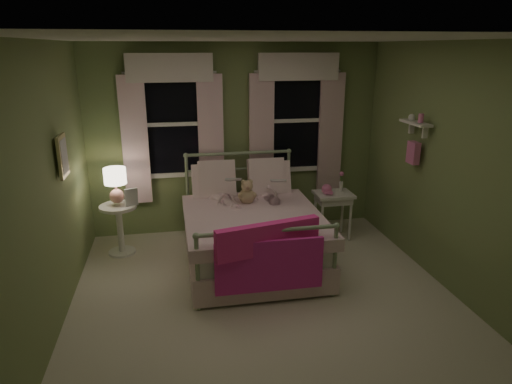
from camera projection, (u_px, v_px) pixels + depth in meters
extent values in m
plane|color=beige|center=(266.00, 301.00, 4.76)|extent=(4.20, 4.20, 0.00)
plane|color=white|center=(268.00, 39.00, 3.97)|extent=(4.20, 4.20, 0.00)
plane|color=olive|center=(236.00, 140.00, 6.33)|extent=(4.00, 0.00, 4.00)
plane|color=olive|center=(351.00, 293.00, 2.40)|extent=(4.00, 0.00, 4.00)
plane|color=olive|center=(45.00, 194.00, 4.01)|extent=(0.00, 4.20, 4.20)
plane|color=olive|center=(456.00, 172.00, 4.72)|extent=(0.00, 4.20, 4.20)
cube|color=white|center=(251.00, 230.00, 5.52)|extent=(1.44, 1.94, 0.26)
cube|color=white|center=(251.00, 248.00, 5.59)|extent=(1.54, 2.02, 0.30)
cube|color=white|center=(253.00, 220.00, 5.33)|extent=(1.58, 1.75, 0.14)
cylinder|color=#9EB793|center=(194.00, 243.00, 5.44)|extent=(0.04, 1.90, 0.04)
cylinder|color=#9EB793|center=(306.00, 235.00, 5.68)|extent=(0.04, 1.90, 0.04)
cylinder|color=#9EB793|center=(188.00, 196.00, 6.26)|extent=(0.04, 0.04, 1.15)
cylinder|color=#9EB793|center=(288.00, 191.00, 6.51)|extent=(0.04, 0.04, 1.15)
sphere|color=#9EB793|center=(186.00, 155.00, 6.08)|extent=(0.07, 0.07, 0.07)
sphere|color=#9EB793|center=(289.00, 151.00, 6.33)|extent=(0.07, 0.07, 0.07)
cylinder|color=#9EB793|center=(238.00, 153.00, 6.21)|extent=(1.42, 0.04, 0.04)
cylinder|color=#9EB793|center=(239.00, 169.00, 6.27)|extent=(1.38, 0.03, 0.03)
cylinder|color=#9EB793|center=(198.00, 274.00, 4.49)|extent=(0.04, 0.04, 0.80)
cylinder|color=#9EB793|center=(334.00, 262.00, 4.75)|extent=(0.04, 0.04, 0.80)
sphere|color=#9EB793|center=(196.00, 236.00, 4.37)|extent=(0.07, 0.07, 0.07)
sphere|color=#9EB793|center=(337.00, 226.00, 4.62)|extent=(0.07, 0.07, 0.07)
cylinder|color=#9EB793|center=(268.00, 231.00, 4.50)|extent=(1.42, 0.04, 0.04)
cube|color=white|center=(213.00, 185.00, 5.99)|extent=(0.55, 0.32, 0.57)
cube|color=white|center=(270.00, 182.00, 6.13)|extent=(0.55, 0.32, 0.57)
cube|color=white|center=(217.00, 179.00, 5.98)|extent=(0.48, 0.30, 0.51)
cube|color=white|center=(266.00, 176.00, 6.10)|extent=(0.48, 0.30, 0.51)
cube|color=#FF3199|center=(268.00, 238.00, 4.52)|extent=(1.09, 0.34, 0.32)
cube|color=#E32CA1|center=(269.00, 266.00, 4.54)|extent=(1.10, 0.05, 0.55)
imported|color=#F7D1DD|center=(223.00, 176.00, 5.72)|extent=(0.35, 0.29, 0.84)
imported|color=#F7D1DD|center=(266.00, 180.00, 5.84)|extent=(0.36, 0.29, 0.67)
imported|color=beige|center=(225.00, 183.00, 5.49)|extent=(0.21, 0.14, 0.26)
imported|color=beige|center=(270.00, 184.00, 5.61)|extent=(0.22, 0.15, 0.26)
sphere|color=tan|center=(247.00, 196.00, 5.70)|extent=(0.20, 0.20, 0.20)
sphere|color=tan|center=(247.00, 186.00, 5.64)|extent=(0.15, 0.15, 0.15)
sphere|color=tan|center=(243.00, 182.00, 5.62)|extent=(0.06, 0.06, 0.06)
sphere|color=tan|center=(251.00, 182.00, 5.63)|extent=(0.06, 0.06, 0.06)
sphere|color=tan|center=(241.00, 196.00, 5.65)|extent=(0.08, 0.08, 0.08)
sphere|color=tan|center=(254.00, 195.00, 5.68)|extent=(0.08, 0.08, 0.08)
sphere|color=#8C6B51|center=(248.00, 188.00, 5.59)|extent=(0.05, 0.05, 0.05)
cylinder|color=white|center=(118.00, 207.00, 5.68)|extent=(0.46, 0.46, 0.04)
cylinder|color=white|center=(120.00, 230.00, 5.78)|extent=(0.08, 0.08, 0.60)
cylinder|color=white|center=(122.00, 252.00, 5.87)|extent=(0.34, 0.34, 0.03)
sphere|color=tan|center=(117.00, 196.00, 5.64)|extent=(0.18, 0.18, 0.18)
cylinder|color=pink|center=(116.00, 187.00, 5.61)|extent=(0.03, 0.03, 0.11)
cylinder|color=#FFEAC6|center=(115.00, 176.00, 5.56)|extent=(0.27, 0.27, 0.20)
imported|color=beige|center=(125.00, 206.00, 5.62)|extent=(0.22, 0.26, 0.02)
cube|color=white|center=(334.00, 194.00, 6.16)|extent=(0.50, 0.40, 0.04)
cube|color=white|center=(333.00, 199.00, 6.18)|extent=(0.44, 0.34, 0.08)
cylinder|color=white|center=(322.00, 221.00, 6.08)|extent=(0.04, 0.04, 0.60)
cylinder|color=white|center=(350.00, 219.00, 6.15)|extent=(0.04, 0.04, 0.60)
cylinder|color=white|center=(315.00, 214.00, 6.36)|extent=(0.04, 0.04, 0.60)
cylinder|color=white|center=(342.00, 212.00, 6.43)|extent=(0.04, 0.04, 0.60)
sphere|color=pink|center=(327.00, 189.00, 6.12)|extent=(0.14, 0.14, 0.14)
cube|color=pink|center=(329.00, 193.00, 6.04)|extent=(0.11, 0.07, 0.04)
cylinder|color=white|center=(341.00, 186.00, 6.20)|extent=(0.05, 0.05, 0.14)
cylinder|color=#4C7F3F|center=(342.00, 179.00, 6.17)|extent=(0.01, 0.01, 0.12)
sphere|color=pink|center=(342.00, 174.00, 6.15)|extent=(0.06, 0.06, 0.06)
cube|color=black|center=(173.00, 124.00, 6.09)|extent=(0.76, 0.02, 1.35)
cube|color=white|center=(170.00, 70.00, 5.85)|extent=(0.84, 0.05, 0.06)
cube|color=white|center=(175.00, 175.00, 6.28)|extent=(0.84, 0.05, 0.06)
cube|color=white|center=(142.00, 125.00, 6.00)|extent=(0.06, 0.05, 1.40)
cube|color=white|center=(203.00, 123.00, 6.14)|extent=(0.06, 0.05, 1.40)
cube|color=white|center=(173.00, 124.00, 6.07)|extent=(0.76, 0.04, 0.05)
cube|color=white|center=(135.00, 141.00, 6.00)|extent=(0.34, 0.06, 1.70)
cube|color=silver|center=(211.00, 138.00, 6.17)|extent=(0.34, 0.06, 1.70)
cube|color=white|center=(170.00, 68.00, 5.78)|extent=(1.10, 0.08, 0.36)
cylinder|color=white|center=(170.00, 72.00, 5.84)|extent=(1.20, 0.03, 0.03)
cube|color=black|center=(296.00, 120.00, 6.39)|extent=(0.76, 0.02, 1.35)
cube|color=white|center=(297.00, 69.00, 6.16)|extent=(0.84, 0.05, 0.06)
cube|color=white|center=(295.00, 169.00, 6.58)|extent=(0.84, 0.05, 0.06)
cube|color=white|center=(268.00, 121.00, 6.30)|extent=(0.06, 0.05, 1.40)
cube|color=white|center=(323.00, 120.00, 6.44)|extent=(0.06, 0.05, 1.40)
cube|color=white|center=(296.00, 121.00, 6.37)|extent=(0.76, 0.04, 0.05)
cube|color=silver|center=(262.00, 137.00, 6.30)|extent=(0.34, 0.06, 1.70)
cube|color=silver|center=(330.00, 134.00, 6.48)|extent=(0.34, 0.06, 1.70)
cube|color=white|center=(299.00, 67.00, 6.09)|extent=(1.10, 0.08, 0.36)
cylinder|color=white|center=(298.00, 71.00, 6.14)|extent=(1.20, 0.03, 0.03)
cube|color=white|center=(416.00, 123.00, 5.23)|extent=(0.15, 0.50, 0.03)
cube|color=white|center=(425.00, 132.00, 5.12)|extent=(0.06, 0.03, 0.14)
cube|color=white|center=(412.00, 128.00, 5.40)|extent=(0.06, 0.03, 0.14)
cylinder|color=pink|center=(421.00, 118.00, 5.11)|extent=(0.06, 0.06, 0.10)
sphere|color=white|center=(412.00, 117.00, 5.31)|extent=(0.08, 0.08, 0.08)
cube|color=pink|center=(413.00, 153.00, 5.34)|extent=(0.08, 0.18, 0.26)
cube|color=beige|center=(63.00, 156.00, 4.52)|extent=(0.03, 0.32, 0.42)
cube|color=silver|center=(64.00, 156.00, 4.52)|extent=(0.01, 0.25, 0.34)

